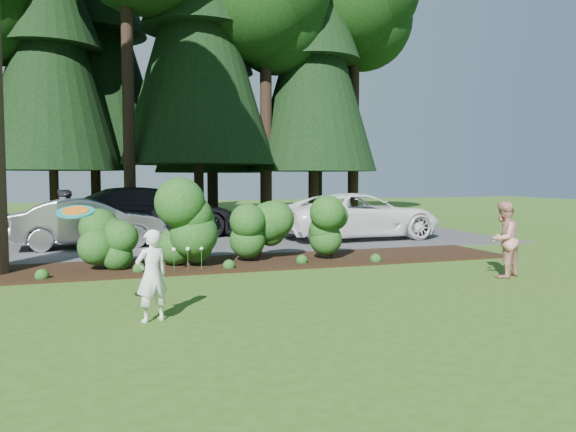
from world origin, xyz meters
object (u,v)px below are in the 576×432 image
at_px(car_dark_suv, 151,212).
at_px(child, 152,276).
at_px(car_silver_wagon, 89,223).
at_px(car_white_suv, 360,216).
at_px(adult, 503,239).
at_px(frisbee, 76,211).

distance_m(car_dark_suv, child, 11.46).
distance_m(car_silver_wagon, car_white_suv, 8.55).
relative_size(car_silver_wagon, car_white_suv, 0.79).
bearing_deg(adult, car_silver_wagon, -66.98).
distance_m(car_silver_wagon, frisbee, 8.92).
height_order(car_silver_wagon, car_white_suv, car_white_suv).
relative_size(car_white_suv, child, 4.10).
xyz_separation_m(car_white_suv, frisbee, (-8.54, -8.48, 0.81)).
distance_m(car_dark_suv, adult, 11.88).
relative_size(car_silver_wagon, car_dark_suv, 0.73).
bearing_deg(adult, frisbee, -16.27).
bearing_deg(car_silver_wagon, car_white_suv, -97.44).
bearing_deg(car_dark_suv, child, 170.63).
relative_size(car_white_suv, car_dark_suv, 0.93).
xyz_separation_m(car_white_suv, car_dark_suv, (-6.58, 2.66, 0.09)).
relative_size(car_silver_wagon, adult, 2.72).
bearing_deg(car_dark_suv, frisbee, 165.37).
bearing_deg(adult, child, -13.13).
height_order(car_silver_wagon, child, car_silver_wagon).
bearing_deg(car_silver_wagon, car_dark_suv, -45.68).
height_order(child, adult, adult).
bearing_deg(child, adult, 169.42).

